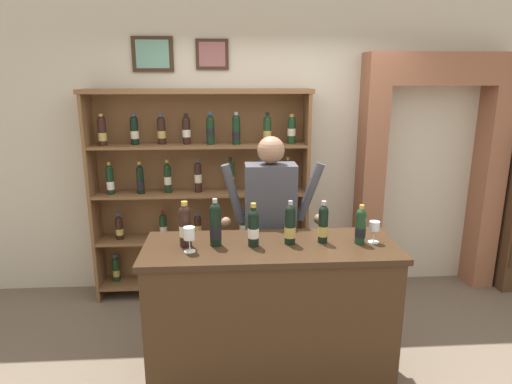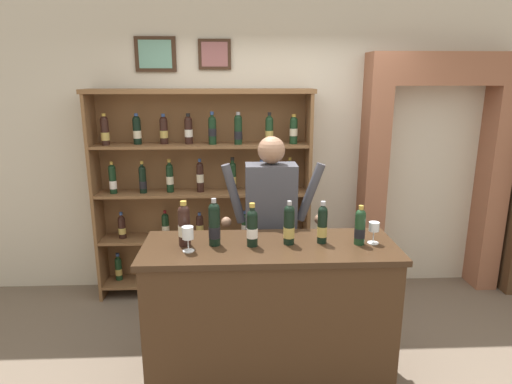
{
  "view_description": "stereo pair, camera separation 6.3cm",
  "coord_description": "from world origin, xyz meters",
  "px_view_note": "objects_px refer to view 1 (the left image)",
  "views": [
    {
      "loc": [
        -0.39,
        -2.78,
        2.12
      ],
      "look_at": [
        -0.19,
        0.4,
        1.29
      ],
      "focal_mm": 31.01,
      "sensor_mm": 36.0,
      "label": 1
    },
    {
      "loc": [
        -0.33,
        -2.78,
        2.12
      ],
      "look_at": [
        -0.19,
        0.4,
        1.29
      ],
      "focal_mm": 31.01,
      "sensor_mm": 36.0,
      "label": 2
    }
  ],
  "objects_px": {
    "shopkeeper": "(270,217)",
    "tasting_bottle_chianti": "(253,227)",
    "wine_shelf": "(201,188)",
    "wine_glass_spare": "(189,235)",
    "tasting_bottle_rosso": "(323,224)",
    "tasting_bottle_vin_santo": "(185,225)",
    "tasting_counter": "(270,313)",
    "tasting_bottle_prosecco": "(361,226)",
    "tasting_bottle_riserva": "(215,224)",
    "wine_glass_center": "(374,228)",
    "tasting_bottle_super_tuscan": "(290,224)"
  },
  "relations": [
    {
      "from": "tasting_bottle_vin_santo",
      "to": "tasting_bottle_chianti",
      "type": "height_order",
      "value": "tasting_bottle_vin_santo"
    },
    {
      "from": "tasting_bottle_vin_santo",
      "to": "wine_glass_center",
      "type": "xyz_separation_m",
      "value": [
        1.27,
        -0.02,
        -0.04
      ]
    },
    {
      "from": "tasting_bottle_riserva",
      "to": "wine_glass_center",
      "type": "xyz_separation_m",
      "value": [
        1.07,
        -0.02,
        -0.04
      ]
    },
    {
      "from": "shopkeeper",
      "to": "wine_glass_spare",
      "type": "xyz_separation_m",
      "value": [
        -0.58,
        -0.63,
        0.1
      ]
    },
    {
      "from": "wine_shelf",
      "to": "tasting_bottle_vin_santo",
      "type": "relative_size",
      "value": 6.78
    },
    {
      "from": "shopkeeper",
      "to": "wine_shelf",
      "type": "bearing_deg",
      "value": 125.27
    },
    {
      "from": "tasting_bottle_vin_santo",
      "to": "tasting_bottle_super_tuscan",
      "type": "distance_m",
      "value": 0.7
    },
    {
      "from": "tasting_counter",
      "to": "tasting_bottle_riserva",
      "type": "distance_m",
      "value": 0.76
    },
    {
      "from": "tasting_counter",
      "to": "wine_glass_center",
      "type": "relative_size",
      "value": 11.44
    },
    {
      "from": "tasting_bottle_vin_santo",
      "to": "tasting_bottle_chianti",
      "type": "distance_m",
      "value": 0.45
    },
    {
      "from": "tasting_bottle_rosso",
      "to": "wine_glass_spare",
      "type": "relative_size",
      "value": 1.75
    },
    {
      "from": "tasting_bottle_rosso",
      "to": "wine_glass_spare",
      "type": "xyz_separation_m",
      "value": [
        -0.89,
        -0.11,
        -0.02
      ]
    },
    {
      "from": "tasting_counter",
      "to": "shopkeeper",
      "type": "height_order",
      "value": "shopkeeper"
    },
    {
      "from": "tasting_bottle_chianti",
      "to": "tasting_bottle_rosso",
      "type": "distance_m",
      "value": 0.48
    },
    {
      "from": "tasting_bottle_super_tuscan",
      "to": "wine_glass_center",
      "type": "distance_m",
      "value": 0.57
    },
    {
      "from": "shopkeeper",
      "to": "tasting_bottle_prosecco",
      "type": "relative_size",
      "value": 6.22
    },
    {
      "from": "tasting_counter",
      "to": "tasting_bottle_vin_santo",
      "type": "bearing_deg",
      "value": 177.85
    },
    {
      "from": "tasting_bottle_prosecco",
      "to": "tasting_bottle_riserva",
      "type": "bearing_deg",
      "value": 178.27
    },
    {
      "from": "tasting_counter",
      "to": "tasting_bottle_rosso",
      "type": "bearing_deg",
      "value": 4.35
    },
    {
      "from": "shopkeeper",
      "to": "tasting_bottle_prosecco",
      "type": "xyz_separation_m",
      "value": [
        0.55,
        -0.55,
        0.11
      ]
    },
    {
      "from": "wine_shelf",
      "to": "wine_glass_spare",
      "type": "bearing_deg",
      "value": -89.65
    },
    {
      "from": "tasting_bottle_super_tuscan",
      "to": "shopkeeper",
      "type": "bearing_deg",
      "value": 98.67
    },
    {
      "from": "tasting_bottle_chianti",
      "to": "wine_shelf",
      "type": "bearing_deg",
      "value": 106.98
    },
    {
      "from": "tasting_bottle_vin_santo",
      "to": "tasting_bottle_riserva",
      "type": "relative_size",
      "value": 0.95
    },
    {
      "from": "tasting_bottle_vin_santo",
      "to": "tasting_bottle_prosecco",
      "type": "distance_m",
      "value": 1.17
    },
    {
      "from": "wine_shelf",
      "to": "shopkeeper",
      "type": "xyz_separation_m",
      "value": [
        0.59,
        -0.84,
        -0.04
      ]
    },
    {
      "from": "tasting_bottle_riserva",
      "to": "shopkeeper",
      "type": "bearing_deg",
      "value": 51.39
    },
    {
      "from": "tasting_bottle_vin_santo",
      "to": "wine_glass_spare",
      "type": "bearing_deg",
      "value": -72.29
    },
    {
      "from": "shopkeeper",
      "to": "tasting_bottle_chianti",
      "type": "xyz_separation_m",
      "value": [
        -0.17,
        -0.55,
        0.11
      ]
    },
    {
      "from": "tasting_bottle_chianti",
      "to": "tasting_bottle_prosecco",
      "type": "height_order",
      "value": "tasting_bottle_chianti"
    },
    {
      "from": "tasting_bottle_prosecco",
      "to": "wine_glass_center",
      "type": "relative_size",
      "value": 1.81
    },
    {
      "from": "tasting_bottle_super_tuscan",
      "to": "wine_glass_center",
      "type": "relative_size",
      "value": 2.01
    },
    {
      "from": "tasting_bottle_super_tuscan",
      "to": "tasting_bottle_chianti",
      "type": "bearing_deg",
      "value": -173.83
    },
    {
      "from": "tasting_counter",
      "to": "tasting_bottle_prosecco",
      "type": "bearing_deg",
      "value": -0.9
    },
    {
      "from": "tasting_bottle_riserva",
      "to": "tasting_bottle_super_tuscan",
      "type": "height_order",
      "value": "tasting_bottle_riserva"
    },
    {
      "from": "wine_shelf",
      "to": "wine_glass_spare",
      "type": "height_order",
      "value": "wine_shelf"
    },
    {
      "from": "tasting_bottle_rosso",
      "to": "wine_shelf",
      "type": "bearing_deg",
      "value": 123.57
    },
    {
      "from": "tasting_bottle_riserva",
      "to": "wine_glass_spare",
      "type": "relative_size",
      "value": 1.93
    },
    {
      "from": "wine_shelf",
      "to": "wine_glass_center",
      "type": "bearing_deg",
      "value": -47.95
    },
    {
      "from": "shopkeeper",
      "to": "tasting_bottle_vin_santo",
      "type": "relative_size",
      "value": 5.48
    },
    {
      "from": "wine_shelf",
      "to": "shopkeeper",
      "type": "height_order",
      "value": "wine_shelf"
    },
    {
      "from": "tasting_bottle_super_tuscan",
      "to": "tasting_counter",
      "type": "bearing_deg",
      "value": -172.52
    },
    {
      "from": "shopkeeper",
      "to": "wine_glass_spare",
      "type": "relative_size",
      "value": 10.1
    },
    {
      "from": "shopkeeper",
      "to": "tasting_bottle_chianti",
      "type": "height_order",
      "value": "shopkeeper"
    },
    {
      "from": "wine_glass_center",
      "to": "shopkeeper",
      "type": "bearing_deg",
      "value": 140.25
    },
    {
      "from": "wine_glass_spare",
      "to": "wine_glass_center",
      "type": "relative_size",
      "value": 1.12
    },
    {
      "from": "wine_shelf",
      "to": "tasting_bottle_riserva",
      "type": "height_order",
      "value": "wine_shelf"
    },
    {
      "from": "wine_shelf",
      "to": "wine_glass_spare",
      "type": "relative_size",
      "value": 12.49
    },
    {
      "from": "tasting_bottle_chianti",
      "to": "wine_glass_spare",
      "type": "relative_size",
      "value": 1.78
    },
    {
      "from": "tasting_bottle_rosso",
      "to": "tasting_counter",
      "type": "bearing_deg",
      "value": -175.65
    }
  ]
}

